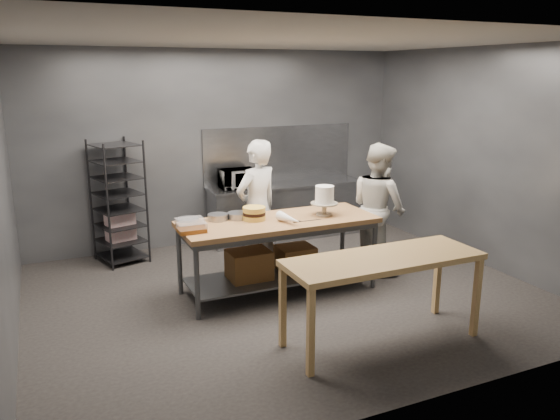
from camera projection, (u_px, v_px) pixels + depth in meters
name	position (u px, v px, depth m)	size (l,w,h in m)	color
ground	(287.00, 294.00, 6.70)	(6.00, 6.00, 0.00)	black
back_wall	(221.00, 148.00, 8.55)	(6.00, 0.04, 3.00)	#4C4F54
work_table	(275.00, 247.00, 6.68)	(2.40, 0.90, 0.92)	brown
near_counter	(383.00, 265.00, 5.35)	(2.00, 0.70, 0.90)	olive
back_counter	(287.00, 211.00, 8.92)	(2.60, 0.60, 0.90)	slate
splashback_panel	(279.00, 154.00, 8.96)	(2.60, 0.02, 0.90)	slate
speed_rack	(119.00, 203.00, 7.70)	(0.75, 0.79, 1.75)	black
chef_behind	(257.00, 209.00, 7.16)	(0.66, 0.44, 1.82)	silver
chef_right	(378.00, 207.00, 7.37)	(0.85, 0.66, 1.75)	beige
microwave	(238.00, 179.00, 8.44)	(0.54, 0.37, 0.30)	black
frosted_cake_stand	(324.00, 197.00, 6.74)	(0.34, 0.34, 0.37)	#A59A84
layer_cake	(254.00, 213.00, 6.56)	(0.27, 0.27, 0.16)	#F3D14D
cake_pans	(215.00, 218.00, 6.52)	(0.88, 0.28, 0.07)	gray
piping_bag	(289.00, 219.00, 6.40)	(0.12, 0.12, 0.38)	white
offset_spatula	(303.00, 221.00, 6.50)	(0.36, 0.02, 0.02)	slate
pastry_clamshells	(191.00, 225.00, 6.14)	(0.34, 0.41, 0.11)	#97581E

